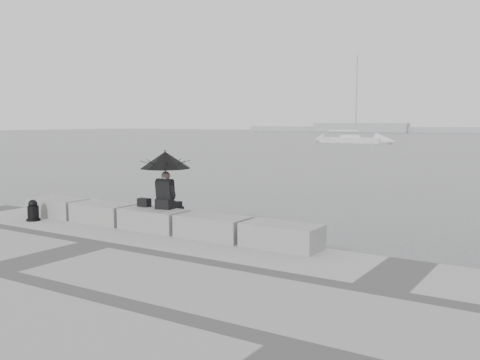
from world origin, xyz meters
The scene contains 10 objects.
ground centered at (0.00, 0.00, 0.00)m, with size 360.00×360.00×0.00m, color #414345.
stone_block_far_left centered at (-3.40, -0.45, 0.75)m, with size 1.60×0.80×0.50m, color gray.
stone_block_left centered at (-1.70, -0.45, 0.75)m, with size 1.60×0.80×0.50m, color gray.
stone_block_centre centered at (0.00, -0.45, 0.75)m, with size 1.60×0.80×0.50m, color gray.
stone_block_right centered at (1.70, -0.45, 0.75)m, with size 1.60×0.80×0.50m, color gray.
stone_block_far_right centered at (3.40, -0.45, 0.75)m, with size 1.60×0.80×0.50m, color gray.
seated_person centered at (0.19, -0.23, 2.01)m, with size 1.21×1.21×1.39m.
bag centered at (-0.46, -0.27, 1.10)m, with size 0.31×0.18×0.20m, color black.
mooring_bollard centered at (-3.41, -1.22, 0.73)m, with size 0.35×0.35×0.56m.
sailboat_left centered at (-20.05, 65.63, 0.51)m, with size 9.26×2.73×12.90m.
Camera 1 is at (8.35, -9.81, 3.03)m, focal length 40.00 mm.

